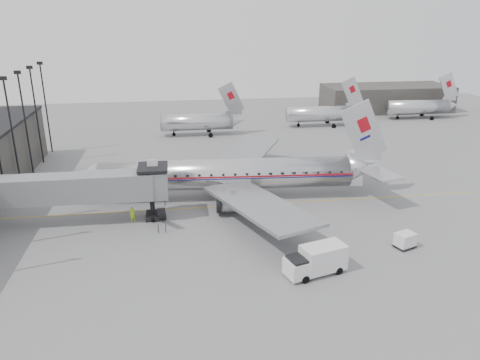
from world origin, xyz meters
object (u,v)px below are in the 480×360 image
object	(u,v)px
service_van	(316,260)
baggage_cart_white	(405,240)
ramp_worker	(133,215)
airliner	(232,174)
baggage_cart_navy	(317,260)

from	to	relation	value
service_van	baggage_cart_white	bearing A→B (deg)	2.65
service_van	baggage_cart_white	world-z (taller)	service_van
service_van	ramp_worker	bearing A→B (deg)	125.42
airliner	baggage_cart_white	distance (m)	22.85
service_van	ramp_worker	xyz separation A→B (m)	(-17.64, 13.95, -0.53)
ramp_worker	baggage_cart_navy	bearing A→B (deg)	-62.25
airliner	baggage_cart_white	size ratio (longest dim) A/B	16.38
baggage_cart_navy	ramp_worker	world-z (taller)	ramp_worker
service_van	ramp_worker	distance (m)	22.50
airliner	service_van	size ratio (longest dim) A/B	6.53
baggage_cart_navy	baggage_cart_white	xyz separation A→B (m)	(10.21, 2.67, 0.03)
ramp_worker	baggage_cart_white	bearing A→B (deg)	-46.53
airliner	ramp_worker	bearing A→B (deg)	-150.47
baggage_cart_navy	baggage_cart_white	world-z (taller)	baggage_cart_white
baggage_cart_navy	ramp_worker	size ratio (longest dim) A/B	1.34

